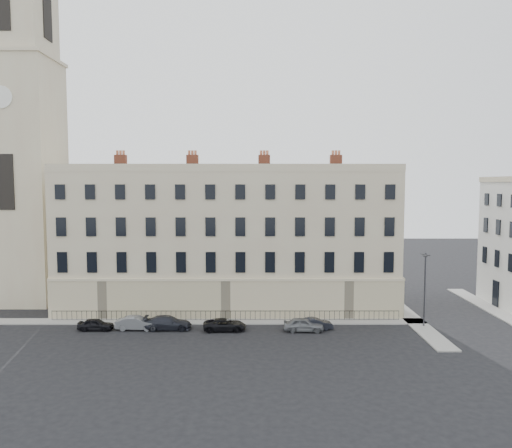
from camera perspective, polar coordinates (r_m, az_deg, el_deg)
The scene contains 14 objects.
ground at distance 46.16m, azimuth 3.73°, elevation -12.81°, with size 160.00×160.00×0.00m, color black.
terrace at distance 56.32m, azimuth -3.11°, elevation -1.81°, with size 36.22×12.22×17.00m.
church_tower at distance 64.06m, azimuth -25.32°, elevation 8.54°, with size 8.00×8.13×44.00m.
pavement_terrace at distance 51.31m, azimuth -8.08°, elevation -10.97°, with size 48.00×2.00×0.12m, color gray.
pavement_east_return at distance 56.06m, azimuth 16.74°, elevation -9.77°, with size 2.00×24.00×0.12m, color gray.
pavement_adjacent at distance 61.44m, azimuth 25.26°, elevation -8.75°, with size 2.00×20.00×0.12m, color gray.
railings at distance 51.18m, azimuth -3.51°, elevation -10.40°, with size 35.00×0.04×0.96m.
car_a at distance 50.35m, azimuth -17.85°, elevation -10.87°, with size 1.33×3.30×1.13m, color black.
car_b at distance 49.47m, azimuth -13.47°, elevation -10.95°, with size 1.36×3.90×1.28m, color slate.
car_c at distance 48.95m, azimuth -10.04°, elevation -11.05°, with size 1.82×4.48×1.30m, color #1F222A.
car_d at distance 48.01m, azimuth -3.59°, elevation -11.42°, with size 1.87×4.05×1.12m, color black.
car_e at distance 47.86m, azimuth 5.46°, elevation -11.38°, with size 1.52×3.79×1.29m, color slate.
car_f at distance 48.55m, azimuth 6.76°, elevation -11.27°, with size 1.16×3.34×1.10m, color black.
streetlamp at distance 50.78m, azimuth 18.72°, elevation -6.77°, with size 0.67×1.50×7.22m.
Camera 1 is at (-3.01, -43.91, 13.91)m, focal length 35.00 mm.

